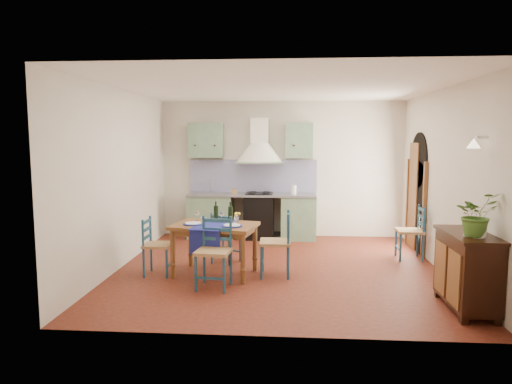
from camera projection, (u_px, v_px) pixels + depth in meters
The scene contains 13 objects.
floor at pixel (279, 268), 7.19m from camera, with size 5.00×5.00×0.00m, color #4A160F.
back_wall at pixel (259, 187), 9.37m from camera, with size 5.00×0.96×2.80m.
right_wall at pixel (439, 184), 7.13m from camera, with size 0.26×5.00×2.80m.
left_wall at pixel (121, 179), 7.20m from camera, with size 0.04×5.00×2.80m, color beige.
ceiling at pixel (280, 87), 6.86m from camera, with size 5.00×5.00×0.01m, color white.
dining_table at pixel (215, 230), 6.79m from camera, with size 1.33×1.04×1.08m.
chair_near at pixel (214, 252), 6.22m from camera, with size 0.50×0.50×0.97m.
chair_far at pixel (225, 237), 7.46m from camera, with size 0.52×0.52×0.84m.
chair_left at pixel (156, 245), 6.82m from camera, with size 0.41×0.41×0.86m.
chair_right at pixel (277, 243), 6.75m from camera, with size 0.46×0.46×0.96m.
chair_spare at pixel (412, 232), 7.71m from camera, with size 0.44×0.44×0.91m.
sideboard at pixel (467, 268), 5.39m from camera, with size 0.50×1.05×0.94m.
potted_plant at pixel (476, 214), 5.13m from camera, with size 0.46×0.39×0.51m, color #3F6A25.
Camera 1 is at (0.15, -7.01, 2.03)m, focal length 32.00 mm.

